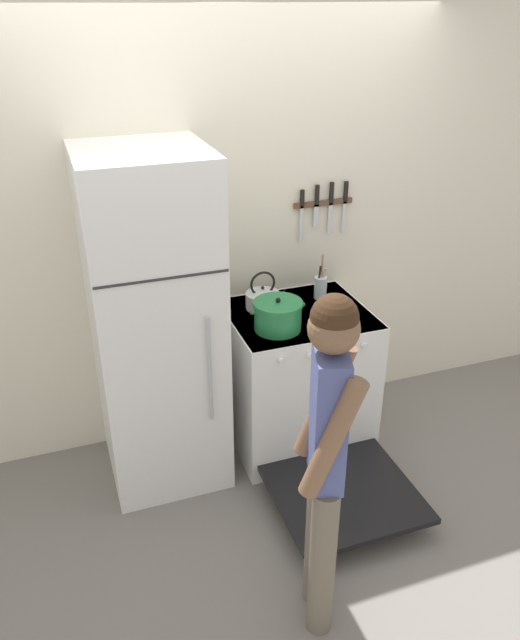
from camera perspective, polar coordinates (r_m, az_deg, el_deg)
ground_plane at (r=4.29m, az=-2.37°, el=-8.58°), size 14.00×14.00×0.00m
wall_back at (r=3.71m, az=-2.89°, el=7.79°), size 10.00×0.06×2.55m
refrigerator at (r=3.41m, az=-9.54°, el=-0.53°), size 0.65×0.70×1.89m
stove_range at (r=3.83m, az=3.57°, el=-5.56°), size 0.82×1.40×0.89m
dutch_oven_pot at (r=3.42m, az=1.64°, el=0.42°), size 0.31×0.27×0.19m
tea_kettle at (r=3.67m, az=0.28°, el=2.06°), size 0.25×0.20×0.23m
utensil_jar at (r=3.80m, az=5.55°, el=3.06°), size 0.08×0.08×0.27m
person at (r=2.53m, az=6.06°, el=-12.03°), size 0.33×0.38×1.61m
wall_knife_strip at (r=3.83m, az=5.88°, el=10.67°), size 0.38×0.03×0.35m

